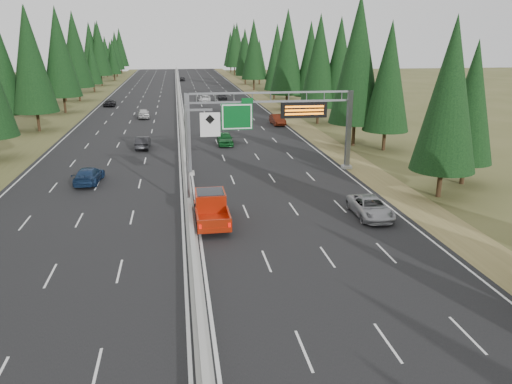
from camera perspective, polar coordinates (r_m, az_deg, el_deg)
road at (r=93.03m, az=-8.65°, el=9.14°), size 32.00×260.00×0.08m
shoulder_right at (r=94.84m, az=2.30°, el=9.47°), size 3.60×260.00×0.06m
shoulder_left at (r=94.61m, az=-19.61°, el=8.48°), size 3.60×260.00×0.06m
median_barrier at (r=92.98m, az=-8.66°, el=9.37°), size 0.70×260.00×0.85m
sign_gantry at (r=48.58m, az=2.43°, el=8.31°), size 16.75×0.98×7.80m
hov_sign_pole at (r=38.00m, az=-7.04°, el=4.86°), size 2.80×0.50×8.00m
tree_row_right at (r=97.69m, az=4.46°, el=14.94°), size 11.71×238.57×18.58m
tree_row_left at (r=83.03m, az=-24.80°, el=13.45°), size 12.19×239.03×18.64m
silver_minivan at (r=37.81m, az=12.95°, el=-1.69°), size 2.49×5.22×1.44m
red_pickup at (r=36.03m, az=-5.18°, el=-1.55°), size 2.26×6.31×2.06m
car_ahead_green at (r=62.18m, az=-3.57°, el=6.13°), size 1.93×4.62×1.56m
car_ahead_dkred at (r=76.81m, az=2.48°, el=8.27°), size 1.83×4.80×1.56m
car_ahead_dkgrey at (r=109.75m, az=-3.89°, el=10.85°), size 1.79×4.39×1.27m
car_ahead_white at (r=105.87m, az=-5.83°, el=10.59°), size 2.50×4.92×1.33m
car_ahead_far at (r=159.39m, az=-8.42°, el=12.69°), size 1.79×3.98×1.33m
car_onc_near at (r=61.45m, az=-12.80°, el=5.55°), size 1.66×4.44×1.45m
car_onc_blue at (r=47.87m, az=-18.57°, el=1.83°), size 2.41×5.17×1.46m
car_onc_white at (r=85.26m, az=-12.73°, el=8.76°), size 2.26×4.79×1.58m
car_onc_far at (r=102.44m, az=-16.38°, el=9.77°), size 2.39×4.79×1.30m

